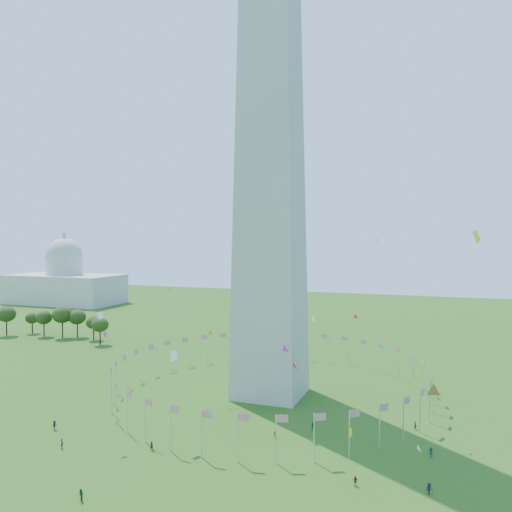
# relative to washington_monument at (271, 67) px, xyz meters

# --- Properties ---
(ground) EXTENTS (600.00, 600.00, 0.00)m
(ground) POSITION_rel_washington_monument_xyz_m (0.00, -50.00, -84.50)
(ground) COLOR #254F12
(ground) RESTS_ON ground
(washington_monument) EXTENTS (16.80, 16.80, 169.00)m
(washington_monument) POSITION_rel_washington_monument_xyz_m (0.00, 0.00, 0.00)
(washington_monument) COLOR beige
(washington_monument) RESTS_ON ground
(flag_ring) EXTENTS (80.24, 80.24, 9.00)m
(flag_ring) POSITION_rel_washington_monument_xyz_m (-0.00, 0.00, -80.00)
(flag_ring) COLOR silver
(flag_ring) RESTS_ON ground
(capitol_building) EXTENTS (70.00, 35.00, 46.00)m
(capitol_building) POSITION_rel_washington_monument_xyz_m (-180.00, 130.00, -61.50)
(capitol_building) COLOR beige
(capitol_building) RESTS_ON ground
(crowd) EXTENTS (91.38, 63.33, 1.98)m
(crowd) POSITION_rel_washington_monument_xyz_m (13.85, -45.13, -83.60)
(crowd) COLOR slate
(crowd) RESTS_ON ground
(kites_aloft) EXTENTS (111.62, 69.25, 37.49)m
(kites_aloft) POSITION_rel_washington_monument_xyz_m (12.18, -26.99, -66.33)
(kites_aloft) COLOR #CC2699
(kites_aloft) RESTS_ON ground
(tree_line_west) EXTENTS (55.54, 15.65, 12.63)m
(tree_line_west) POSITION_rel_washington_monument_xyz_m (-106.59, 40.65, -78.93)
(tree_line_west) COLOR #344F1A
(tree_line_west) RESTS_ON ground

